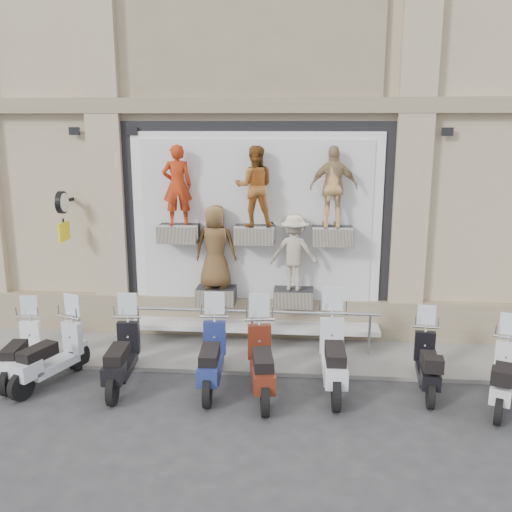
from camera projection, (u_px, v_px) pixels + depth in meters
The scene contains 14 objects.
ground at pixel (241, 402), 9.48m from camera, with size 90.00×90.00×0.00m, color #2F2F31.
sidewalk at pixel (253, 350), 11.51m from camera, with size 16.00×2.20×0.08m, color gray.
building at pixel (269, 64), 14.88m from camera, with size 14.00×8.60×12.00m, color tan, non-canonical shape.
shop_vitrine at pixel (258, 231), 11.60m from camera, with size 5.60×0.83×4.30m.
guard_rail at pixel (252, 332), 11.31m from camera, with size 5.06×0.10×0.93m, color #9EA0A5, non-canonical shape.
clock_sign_bracket at pixel (63, 209), 11.55m from camera, with size 0.10×0.80×1.02m.
scooter_b at pixel (19, 342), 10.17m from camera, with size 0.50×1.72×1.40m, color white, non-canonical shape.
scooter_c at pixel (49, 344), 9.95m from camera, with size 0.54×1.84×1.50m, color #ADB2BB, non-canonical shape.
scooter_d at pixel (121, 345), 9.87m from camera, with size 0.55×1.87×1.52m, color black, non-canonical shape.
scooter_e at pixel (211, 346), 9.81m from camera, with size 0.56×1.92×1.56m, color navy, non-canonical shape.
scooter_f at pixel (262, 351), 9.55m from camera, with size 0.57×1.97×1.60m, color #531B0E, non-canonical shape.
scooter_g at pixel (334, 344), 9.73m from camera, with size 0.60×2.05×1.67m, color silver, non-canonical shape.
scooter_h at pixel (428, 354), 9.71m from camera, with size 0.49×1.70×1.38m, color black, non-canonical shape.
scooter_i at pixel (505, 366), 9.18m from camera, with size 0.51×1.75×1.42m, color silver, non-canonical shape.
Camera 1 is at (0.99, -8.61, 4.55)m, focal length 40.00 mm.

